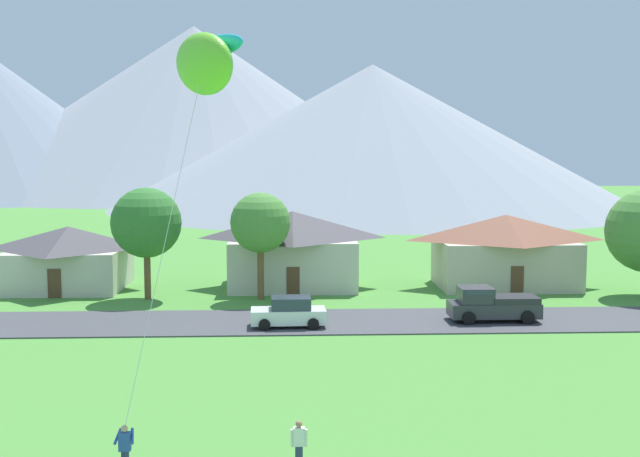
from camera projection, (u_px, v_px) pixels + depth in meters
road_strip at (288, 322)px, 45.67m from camera, size 160.00×6.77×0.08m
mountain_far_east_ridge at (372, 136)px, 136.26m from camera, size 90.29×90.29×24.61m
mountain_west_ridge at (195, 109)px, 188.54m from camera, size 117.34×117.34×39.27m
house_leftmost at (293, 248)px, 57.49m from camera, size 9.78×8.05×5.54m
house_left_center at (505, 250)px, 57.29m from camera, size 10.50×6.79×5.31m
house_right_center at (69, 256)px, 56.65m from camera, size 8.47×8.02×4.52m
tree_near_left at (146, 223)px, 52.34m from camera, size 4.70×4.70×7.52m
tree_center at (260, 223)px, 52.23m from camera, size 4.01×4.01×7.19m
parked_car_white_mid_west at (289, 313)px, 44.27m from camera, size 4.26×2.19×1.68m
pickup_truck_charcoal_west_side at (491, 304)px, 45.72m from camera, size 5.20×2.32×1.99m
kite_flyer_with_kite at (204, 66)px, 27.36m from camera, size 4.04×6.77×14.16m
watcher_person at (299, 446)px, 24.34m from camera, size 0.56×0.24×1.68m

